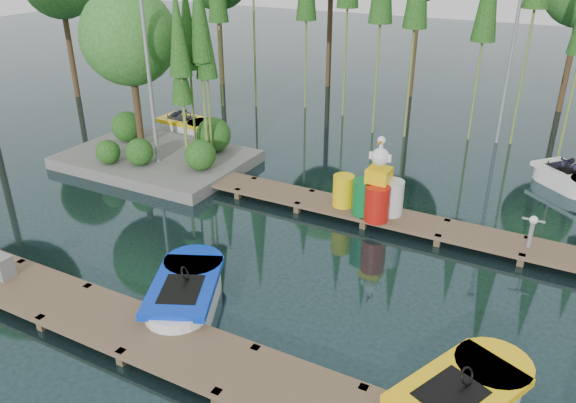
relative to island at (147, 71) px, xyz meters
The scene contains 14 objects.
ground_plane 7.79m from the island, 27.58° to the right, with size 90.00×90.00×0.00m, color #1E3438.
near_dock 10.44m from the island, 51.04° to the right, with size 18.00×1.50×0.50m.
far_dock 7.91m from the island, ahead, with size 15.00×1.20×0.50m.
island is the anchor object (origin of this frame).
lamp_island 1.56m from the island, 44.71° to the right, with size 0.30×0.30×7.25m.
lamp_rear 12.91m from the island, 36.82° to the left, with size 0.30×0.30×7.25m.
boat_blue 9.40m from the island, 45.71° to the right, with size 2.44×3.24×0.99m.
boat_yellow_near 14.13m from the island, 28.92° to the right, with size 2.40×3.22×0.99m.
boat_yellow_far 4.27m from the island, 107.19° to the left, with size 2.83×1.40×1.39m.
boat_white_far 14.05m from the island, 18.54° to the left, with size 2.84×2.70×1.28m.
utility_cabinet 8.52m from the island, 73.95° to the right, with size 0.43×0.36×0.52m, color gray.
yellow_barrel 7.92m from the island, ahead, with size 0.60×0.60×0.90m, color yellow.
drum_cluster 8.89m from the island, ahead, with size 1.31×1.20×2.25m.
seagull_post 12.68m from the island, ahead, with size 0.53×0.28×0.84m.
Camera 1 is at (6.59, -10.86, 7.26)m, focal length 35.00 mm.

